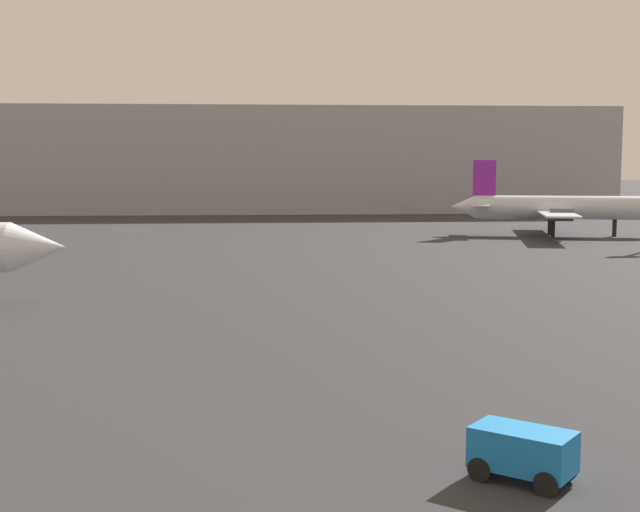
{
  "coord_description": "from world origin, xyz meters",
  "views": [
    {
      "loc": [
        0.31,
        -8.23,
        7.81
      ],
      "look_at": [
        4.08,
        39.98,
        2.44
      ],
      "focal_mm": 49.41,
      "sensor_mm": 36.0,
      "label": 1
    }
  ],
  "objects": [
    {
      "name": "baggage_cart",
      "position": [
        6.82,
        11.97,
        0.76
      ],
      "size": [
        2.67,
        2.54,
        1.3
      ],
      "rotation": [
        0.0,
        0.0,
        5.58
      ],
      "color": "#1972BF",
      "rests_on": "ground_plane"
    },
    {
      "name": "airplane_distant",
      "position": [
        31.24,
        78.49,
        2.85
      ],
      "size": [
        21.91,
        20.12,
        7.64
      ],
      "rotation": [
        0.0,
        0.0,
        -0.22
      ],
      "color": "silver",
      "rests_on": "ground_plane"
    },
    {
      "name": "terminal_building",
      "position": [
        6.6,
        125.83,
        7.57
      ],
      "size": [
        92.72,
        23.81,
        15.15
      ],
      "primitive_type": "cube",
      "color": "#999EA3",
      "rests_on": "ground_plane"
    }
  ]
}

